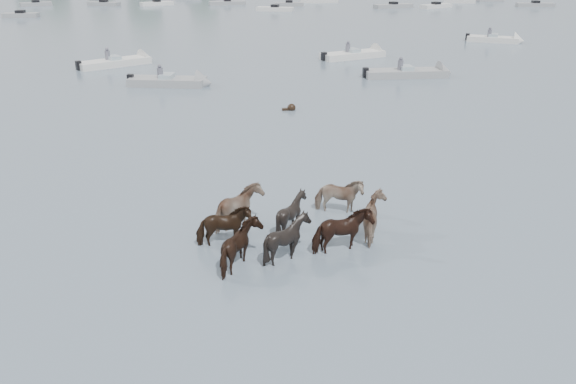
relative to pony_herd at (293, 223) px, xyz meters
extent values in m
plane|color=#4A5B6B|center=(-0.59, -0.25, -0.56)|extent=(400.00, 400.00, 0.00)
imported|color=black|center=(-1.98, 0.10, -0.03)|extent=(1.64, 0.91, 1.32)
imported|color=#88725C|center=(-1.43, 1.16, 0.02)|extent=(1.69, 1.78, 1.41)
imported|color=black|center=(0.07, 0.63, -0.03)|extent=(1.25, 1.13, 1.31)
imported|color=tan|center=(1.78, 1.65, -0.02)|extent=(1.70, 1.12, 1.32)
imported|color=black|center=(-1.57, -1.23, 0.00)|extent=(1.30, 1.47, 1.37)
imported|color=black|center=(-0.33, -0.98, 0.02)|extent=(1.50, 1.40, 1.40)
imported|color=black|center=(1.23, -0.85, 0.02)|extent=(1.80, 1.12, 1.41)
imported|color=#846D5A|center=(2.48, -0.11, 0.00)|extent=(1.34, 1.51, 1.37)
sphere|color=black|center=(2.47, 14.34, -0.44)|extent=(0.44, 0.44, 0.44)
cube|color=black|center=(2.22, 14.34, -0.54)|extent=(0.50, 0.22, 0.18)
cube|color=silver|center=(-8.10, 28.52, -0.36)|extent=(5.29, 3.92, 0.55)
cone|color=silver|center=(-5.85, 29.78, -0.36)|extent=(1.57, 1.84, 1.60)
cube|color=#99ADB7|center=(-8.10, 28.52, -0.01)|extent=(1.24, 1.37, 0.35)
cube|color=black|center=(-10.36, 27.26, -0.21)|extent=(0.48, 0.48, 0.60)
cylinder|color=#595966|center=(-8.50, 28.52, 0.19)|extent=(0.36, 0.36, 0.70)
sphere|color=#595966|center=(-8.50, 28.52, 0.64)|extent=(0.24, 0.24, 0.24)
cube|color=gray|center=(-4.13, 21.39, -0.36)|extent=(4.95, 2.75, 0.55)
cone|color=gray|center=(-1.86, 20.79, -0.36)|extent=(1.28, 1.78, 1.60)
cube|color=#99ADB7|center=(-4.13, 21.39, -0.01)|extent=(1.06, 1.29, 0.35)
cube|color=black|center=(-6.39, 21.99, -0.21)|extent=(0.43, 0.43, 0.60)
cylinder|color=#595966|center=(-4.53, 21.39, 0.19)|extent=(0.36, 0.36, 0.70)
sphere|color=#595966|center=(-4.53, 21.39, 0.64)|extent=(0.24, 0.24, 0.24)
cube|color=silver|center=(9.82, 28.75, -0.36)|extent=(5.44, 3.14, 0.55)
cone|color=silver|center=(12.29, 29.56, -0.36)|extent=(1.35, 1.80, 1.60)
cube|color=#99ADB7|center=(9.82, 28.75, -0.01)|extent=(1.11, 1.31, 0.35)
cube|color=black|center=(7.35, 27.94, -0.21)|extent=(0.44, 0.44, 0.60)
cylinder|color=#595966|center=(9.42, 28.75, 0.19)|extent=(0.36, 0.36, 0.70)
sphere|color=#595966|center=(9.42, 28.75, 0.64)|extent=(0.24, 0.24, 0.24)
cube|color=gray|center=(11.39, 21.40, -0.36)|extent=(5.53, 1.95, 0.55)
cone|color=gray|center=(14.10, 21.22, -0.36)|extent=(1.00, 1.65, 1.60)
cube|color=#99ADB7|center=(11.39, 21.40, -0.01)|extent=(0.87, 1.17, 0.35)
cube|color=black|center=(8.68, 21.57, -0.21)|extent=(0.37, 0.37, 0.60)
cylinder|color=#595966|center=(10.99, 21.40, 0.19)|extent=(0.36, 0.36, 0.70)
sphere|color=#595966|center=(10.99, 21.40, 0.64)|extent=(0.24, 0.24, 0.24)
cube|color=silver|center=(24.68, 34.69, -0.36)|extent=(4.67, 3.62, 0.55)
cone|color=silver|center=(26.62, 33.57, -0.36)|extent=(1.58, 1.84, 1.60)
cube|color=#99ADB7|center=(24.68, 34.69, -0.01)|extent=(1.25, 1.37, 0.35)
cube|color=black|center=(22.75, 35.80, -0.21)|extent=(0.48, 0.48, 0.60)
cylinder|color=#595966|center=(24.28, 34.69, 0.19)|extent=(0.36, 0.36, 0.70)
sphere|color=#595966|center=(24.28, 34.69, 0.64)|extent=(0.24, 0.24, 0.24)
cube|color=gray|center=(-24.83, 78.97, -0.34)|extent=(4.62, 3.09, 0.60)
cube|color=black|center=(-24.83, 78.97, 0.04)|extent=(1.31, 1.31, 0.50)
cube|color=gray|center=(-23.06, 63.24, -0.34)|extent=(4.30, 1.87, 0.60)
cube|color=black|center=(-23.06, 63.24, 0.04)|extent=(1.09, 1.09, 0.50)
cube|color=gray|center=(-14.90, 77.75, -0.34)|extent=(5.03, 3.23, 0.60)
cube|color=black|center=(-14.90, 77.75, 0.04)|extent=(1.31, 1.31, 0.50)
cube|color=silver|center=(-7.12, 76.83, -0.34)|extent=(5.03, 3.17, 0.60)
cube|color=black|center=(-7.12, 76.83, 0.04)|extent=(1.30, 1.30, 0.50)
cube|color=gray|center=(3.40, 76.12, -0.34)|extent=(5.54, 1.88, 0.60)
cube|color=black|center=(3.40, 76.12, 0.04)|extent=(1.07, 1.07, 0.50)
cube|color=silver|center=(9.16, 65.62, -0.34)|extent=(5.18, 3.29, 0.60)
cube|color=black|center=(9.16, 65.62, 0.04)|extent=(1.31, 1.31, 0.50)
cube|color=gray|center=(12.25, 72.35, -0.34)|extent=(4.37, 1.99, 0.60)
cube|color=black|center=(12.25, 72.35, 0.04)|extent=(1.11, 1.11, 0.50)
cube|color=silver|center=(17.86, 77.28, -0.34)|extent=(5.99, 1.84, 0.60)
cube|color=gray|center=(26.58, 67.18, -0.34)|extent=(6.01, 2.71, 0.60)
cube|color=black|center=(26.58, 67.18, 0.04)|extent=(1.19, 1.19, 0.50)
cube|color=silver|center=(32.55, 65.99, -0.34)|extent=(5.28, 3.49, 0.60)
cube|color=black|center=(32.55, 65.99, 0.04)|extent=(1.33, 1.33, 0.50)
cube|color=silver|center=(39.51, 73.27, -0.34)|extent=(5.04, 2.95, 0.60)
cube|color=gray|center=(45.71, 75.12, -0.34)|extent=(4.20, 1.50, 0.60)
cube|color=gray|center=(47.81, 65.56, -0.34)|extent=(5.48, 2.64, 0.60)
cube|color=black|center=(47.81, 65.56, 0.04)|extent=(1.20, 1.20, 0.50)
camera|label=1|loc=(-2.58, -14.36, 7.26)|focal=35.32mm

